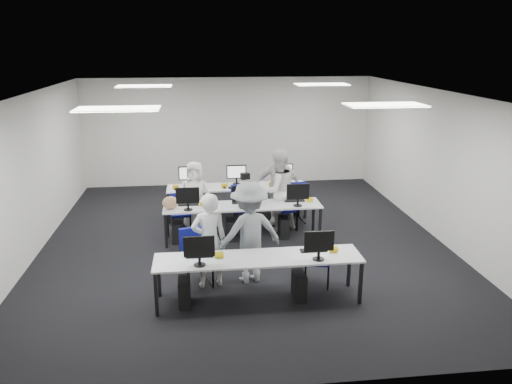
{
  "coord_description": "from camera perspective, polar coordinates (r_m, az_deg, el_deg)",
  "views": [
    {
      "loc": [
        -0.87,
        -9.41,
        3.89
      ],
      "look_at": [
        0.27,
        0.19,
        1.0
      ],
      "focal_mm": 35.0,
      "sensor_mm": 36.0,
      "label": 1
    }
  ],
  "objects": [
    {
      "name": "handbag",
      "position": [
        10.02,
        -9.78,
        -1.22
      ],
      "size": [
        0.35,
        0.25,
        0.26
      ],
      "primitive_type": "ellipsoid",
      "rotation": [
        0.0,
        0.0,
        0.16
      ],
      "color": "tan",
      "rests_on": "desk_mid"
    },
    {
      "name": "chair_2",
      "position": [
        10.75,
        -8.57,
        -3.28
      ],
      "size": [
        0.44,
        0.48,
        0.83
      ],
      "rotation": [
        0.0,
        0.0,
        0.09
      ],
      "color": "navy",
      "rests_on": "ground"
    },
    {
      "name": "dslr_camera",
      "position": [
        8.19,
        -1.26,
        1.82
      ],
      "size": [
        0.18,
        0.21,
        0.1
      ],
      "primitive_type": "cube",
      "rotation": [
        0.0,
        0.0,
        3.42
      ],
      "color": "black",
      "rests_on": "photographer"
    },
    {
      "name": "equipment_mid",
      "position": [
        10.24,
        -2.57,
        -3.55
      ],
      "size": [
        2.91,
        0.41,
        1.19
      ],
      "color": "white",
      "rests_on": "desk_mid"
    },
    {
      "name": "desk_back",
      "position": [
        11.5,
        -2.17,
        0.42
      ],
      "size": [
        3.2,
        0.7,
        0.73
      ],
      "color": "#B6B8BB",
      "rests_on": "ground"
    },
    {
      "name": "ceiling_panels",
      "position": [
        9.49,
        -1.52,
        11.16
      ],
      "size": [
        5.2,
        4.6,
        0.02
      ],
      "color": "white",
      "rests_on": "room"
    },
    {
      "name": "chair_7",
      "position": [
        11.32,
        4.26,
        -1.86
      ],
      "size": [
        0.51,
        0.55,
        0.97
      ],
      "rotation": [
        0.0,
        0.0,
        0.08
      ],
      "color": "navy",
      "rests_on": "ground"
    },
    {
      "name": "chair_5",
      "position": [
        11.07,
        -7.96,
        -2.55
      ],
      "size": [
        0.46,
        0.5,
        0.89
      ],
      "rotation": [
        0.0,
        0.0,
        0.06
      ],
      "color": "navy",
      "rests_on": "ground"
    },
    {
      "name": "photographer",
      "position": [
        8.32,
        -0.77,
        -4.66
      ],
      "size": [
        1.26,
        0.93,
        1.74
      ],
      "primitive_type": "imported",
      "rotation": [
        0.0,
        0.0,
        3.42
      ],
      "color": "slate",
      "rests_on": "ground"
    },
    {
      "name": "student_3",
      "position": [
        11.01,
        2.55,
        0.62
      ],
      "size": [
        1.07,
        0.64,
        1.71
      ],
      "primitive_type": "imported",
      "rotation": [
        0.0,
        0.0,
        -0.23
      ],
      "color": "beige",
      "rests_on": "ground"
    },
    {
      "name": "chair_4",
      "position": [
        10.88,
        3.34,
        -2.79
      ],
      "size": [
        0.5,
        0.53,
        0.87
      ],
      "rotation": [
        0.0,
        0.0,
        0.19
      ],
      "color": "navy",
      "rests_on": "ground"
    },
    {
      "name": "desk_mid",
      "position": [
        10.17,
        -1.52,
        -1.77
      ],
      "size": [
        3.2,
        0.7,
        0.73
      ],
      "color": "#B6B8BB",
      "rests_on": "ground"
    },
    {
      "name": "chair_1",
      "position": [
        8.51,
        7.05,
        -8.72
      ],
      "size": [
        0.52,
        0.54,
        0.83
      ],
      "rotation": [
        0.0,
        0.0,
        -0.29
      ],
      "color": "navy",
      "rests_on": "ground"
    },
    {
      "name": "chair_6",
      "position": [
        10.97,
        -1.42,
        -2.45
      ],
      "size": [
        0.52,
        0.55,
        0.95
      ],
      "rotation": [
        0.0,
        0.0,
        -0.1
      ],
      "color": "navy",
      "rests_on": "ground"
    },
    {
      "name": "student_2",
      "position": [
        10.76,
        -6.98,
        -0.45
      ],
      "size": [
        0.79,
        0.58,
        1.5
      ],
      "primitive_type": "imported",
      "rotation": [
        0.0,
        0.0,
        -0.14
      ],
      "color": "beige",
      "rests_on": "ground"
    },
    {
      "name": "room",
      "position": [
        9.74,
        -1.45,
        2.44
      ],
      "size": [
        9.0,
        9.02,
        3.0
      ],
      "color": "black",
      "rests_on": "ground"
    },
    {
      "name": "equipment_front",
      "position": [
        7.86,
        -1.12,
        -10.07
      ],
      "size": [
        2.51,
        0.41,
        1.19
      ],
      "color": "#0C5FA7",
      "rests_on": "desk_front"
    },
    {
      "name": "desk_front",
      "position": [
        7.76,
        0.27,
        -7.81
      ],
      "size": [
        3.2,
        0.7,
        0.73
      ],
      "color": "#B6B8BB",
      "rests_on": "ground"
    },
    {
      "name": "student_0",
      "position": [
        8.2,
        -5.38,
        -5.53
      ],
      "size": [
        0.65,
        0.5,
        1.61
      ],
      "primitive_type": "imported",
      "rotation": [
        0.0,
        0.0,
        3.35
      ],
      "color": "beige",
      "rests_on": "ground"
    },
    {
      "name": "chair_3",
      "position": [
        10.74,
        -1.4,
        -2.84
      ],
      "size": [
        0.56,
        0.59,
        0.98
      ],
      "rotation": [
        0.0,
        0.0,
        0.17
      ],
      "color": "navy",
      "rests_on": "ground"
    },
    {
      "name": "chair_0",
      "position": [
        8.47,
        -6.84,
        -8.57
      ],
      "size": [
        0.58,
        0.61,
        0.95
      ],
      "rotation": [
        0.0,
        0.0,
        0.28
      ],
      "color": "navy",
      "rests_on": "ground"
    },
    {
      "name": "student_1",
      "position": [
        10.64,
        2.5,
        0.19
      ],
      "size": [
        1.03,
        0.91,
        1.76
      ],
      "primitive_type": "imported",
      "rotation": [
        0.0,
        0.0,
        3.48
      ],
      "color": "beige",
      "rests_on": "ground"
    },
    {
      "name": "equipment_back",
      "position": [
        11.63,
        -1.22,
        -1.04
      ],
      "size": [
        2.91,
        0.41,
        1.19
      ],
      "color": "white",
      "rests_on": "desk_back"
    }
  ]
}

